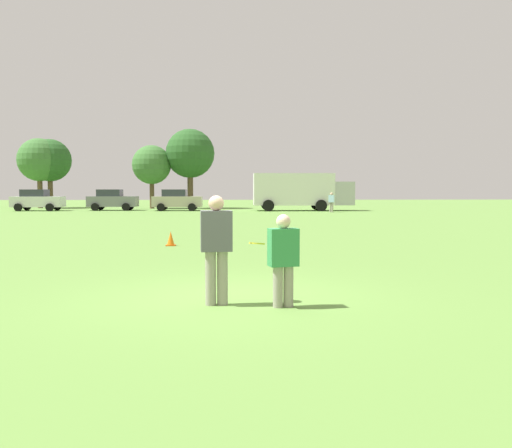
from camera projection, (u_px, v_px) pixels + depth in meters
name	position (u px, v px, depth m)	size (l,w,h in m)	color
ground_plane	(228.00, 298.00, 9.69)	(167.83, 167.83, 0.00)	#608C3D
player_thrower	(216.00, 244.00, 9.08)	(0.53, 0.33, 1.79)	gray
player_defender	(283.00, 256.00, 8.92)	(0.51, 0.36, 1.50)	gray
frisbee	(257.00, 243.00, 9.34)	(0.27, 0.27, 0.07)	yellow
traffic_cone	(171.00, 239.00, 18.57)	(0.32, 0.32, 0.48)	#D8590C
parked_car_near_left	(37.00, 200.00, 47.51)	(4.22, 2.26, 1.82)	silver
parked_car_mid_left	(112.00, 200.00, 48.48)	(4.22, 2.26, 1.82)	slate
parked_car_center	(177.00, 200.00, 47.79)	(4.22, 2.26, 1.82)	#B7AD99
box_truck	(301.00, 190.00, 47.76)	(8.53, 3.09, 3.18)	white
bystander_sideline_watcher	(331.00, 201.00, 44.45)	(0.50, 0.41, 1.58)	gray
tree_west_maple	(39.00, 160.00, 53.83)	(4.15, 4.15, 6.74)	brown
tree_center_elm	(50.00, 161.00, 54.40)	(4.14, 4.14, 6.72)	brown
tree_east_birch	(152.00, 165.00, 52.80)	(3.69, 3.69, 6.00)	brown
tree_east_oak	(190.00, 154.00, 53.18)	(4.66, 4.66, 7.57)	brown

